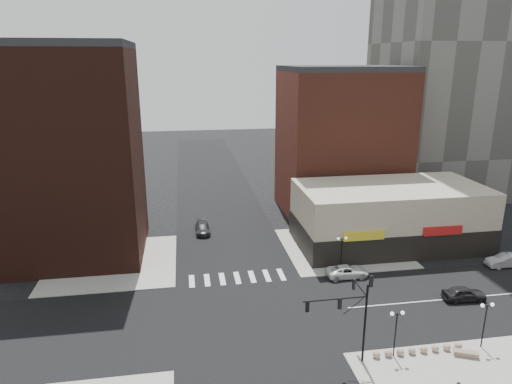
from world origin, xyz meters
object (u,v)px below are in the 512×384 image
object	(u,v)px
silver_sedan	(506,261)
street_lamp_se_a	(396,322)
street_lamp_se_b	(486,314)
white_suv	(347,271)
dark_sedan_north	(203,228)
traffic_signal	(353,307)
dark_sedan_east	(464,294)
street_lamp_ne	(342,245)
stone_bench	(466,354)

from	to	relation	value
silver_sedan	street_lamp_se_a	bearing A→B (deg)	-55.50
street_lamp_se_b	silver_sedan	bearing A→B (deg)	47.63
street_lamp_se_a	silver_sedan	size ratio (longest dim) A/B	0.90
white_suv	dark_sedan_north	world-z (taller)	dark_sedan_north
traffic_signal	street_lamp_se_b	size ratio (longest dim) A/B	1.87
street_lamp_se_a	silver_sedan	world-z (taller)	street_lamp_se_a
street_lamp_se_b	dark_sedan_east	world-z (taller)	street_lamp_se_b
street_lamp_se_b	white_suv	bearing A→B (deg)	114.89
silver_sedan	dark_sedan_east	bearing A→B (deg)	-55.47
traffic_signal	street_lamp_se_b	bearing A→B (deg)	-0.82
street_lamp_se_a	street_lamp_ne	world-z (taller)	same
traffic_signal	street_lamp_ne	bearing A→B (deg)	73.25
street_lamp_se_a	dark_sedan_east	world-z (taller)	street_lamp_se_a
dark_sedan_east	street_lamp_se_b	bearing A→B (deg)	160.78
street_lamp_se_a	street_lamp_ne	size ratio (longest dim) A/B	1.00
street_lamp_se_b	dark_sedan_north	size ratio (longest dim) A/B	0.85
street_lamp_se_a	silver_sedan	xyz separation A→B (m)	(20.84, 14.07, -2.53)
traffic_signal	street_lamp_se_a	distance (m)	4.12
street_lamp_se_a	dark_sedan_east	size ratio (longest dim) A/B	0.95
street_lamp_se_b	stone_bench	size ratio (longest dim) A/B	2.05
traffic_signal	dark_sedan_east	size ratio (longest dim) A/B	1.78
traffic_signal	stone_bench	size ratio (longest dim) A/B	3.83
traffic_signal	dark_sedan_north	world-z (taller)	traffic_signal
dark_sedan_east	silver_sedan	distance (m)	11.53
silver_sedan	traffic_signal	bearing A→B (deg)	-60.06
street_lamp_se_a	white_suv	world-z (taller)	street_lamp_se_a
dark_sedan_east	white_suv	bearing A→B (deg)	59.55
stone_bench	dark_sedan_north	bearing A→B (deg)	146.25
traffic_signal	dark_sedan_east	world-z (taller)	traffic_signal
white_suv	silver_sedan	distance (m)	19.57
stone_bench	street_lamp_se_a	bearing A→B (deg)	-165.75
traffic_signal	street_lamp_se_b	world-z (taller)	traffic_signal
street_lamp_ne	dark_sedan_north	bearing A→B (deg)	135.88
dark_sedan_east	dark_sedan_north	xyz separation A→B (m)	(-25.56, 23.20, -0.03)
street_lamp_se_a	street_lamp_se_b	xyz separation A→B (m)	(8.00, 0.00, 0.00)
street_lamp_ne	dark_sedan_north	xyz separation A→B (m)	(-15.28, 14.81, -2.58)
street_lamp_ne	stone_bench	size ratio (longest dim) A/B	2.05
dark_sedan_north	traffic_signal	bearing A→B (deg)	-72.00
street_lamp_se_b	dark_sedan_east	xyz separation A→B (m)	(3.28, 7.61, -2.55)
traffic_signal	street_lamp_se_a	xyz separation A→B (m)	(3.76, -0.17, -1.67)
street_lamp_ne	silver_sedan	bearing A→B (deg)	-5.55
traffic_signal	dark_sedan_east	distance (m)	17.31
dark_sedan_north	dark_sedan_east	bearing A→B (deg)	-43.16
street_lamp_se_a	street_lamp_se_b	distance (m)	8.00
dark_sedan_east	traffic_signal	bearing A→B (deg)	120.41
dark_sedan_east	dark_sedan_north	world-z (taller)	dark_sedan_east
silver_sedan	stone_bench	world-z (taller)	silver_sedan
street_lamp_ne	stone_bench	distance (m)	17.94
dark_sedan_east	silver_sedan	world-z (taller)	silver_sedan
street_lamp_se_b	street_lamp_ne	size ratio (longest dim) A/B	1.00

